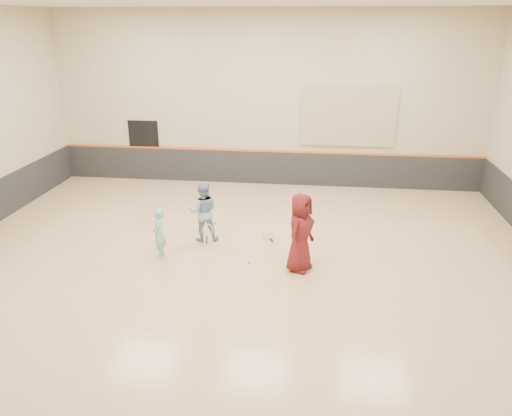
# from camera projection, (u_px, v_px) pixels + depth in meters

# --- Properties ---
(room) EXTENTS (15.04, 12.04, 6.22)m
(room) POSITION_uv_depth(u_px,v_px,m) (241.00, 226.00, 12.34)
(room) COLOR tan
(room) RESTS_ON ground
(wainscot_back) EXTENTS (14.90, 0.04, 1.20)m
(wainscot_back) POSITION_uv_depth(u_px,v_px,m) (266.00, 168.00, 17.95)
(wainscot_back) COLOR #232326
(wainscot_back) RESTS_ON floor
(accent_stripe) EXTENTS (14.90, 0.03, 0.06)m
(accent_stripe) POSITION_uv_depth(u_px,v_px,m) (266.00, 151.00, 17.73)
(accent_stripe) COLOR #D85914
(accent_stripe) RESTS_ON wall_back
(acoustic_panel) EXTENTS (3.20, 0.08, 2.00)m
(acoustic_panel) POSITION_uv_depth(u_px,v_px,m) (349.00, 117.00, 16.94)
(acoustic_panel) COLOR tan
(acoustic_panel) RESTS_ON wall_back
(doorway) EXTENTS (1.10, 0.05, 2.20)m
(doorway) POSITION_uv_depth(u_px,v_px,m) (145.00, 150.00, 18.30)
(doorway) COLOR black
(doorway) RESTS_ON floor
(girl) EXTENTS (0.38, 0.52, 1.31)m
(girl) POSITION_uv_depth(u_px,v_px,m) (159.00, 234.00, 12.29)
(girl) COLOR #77CEB6
(girl) RESTS_ON floor
(instructor) EXTENTS (0.91, 0.78, 1.64)m
(instructor) POSITION_uv_depth(u_px,v_px,m) (203.00, 211.00, 13.24)
(instructor) COLOR #7D9AC2
(instructor) RESTS_ON floor
(young_man) EXTENTS (0.92, 1.09, 1.91)m
(young_man) POSITION_uv_depth(u_px,v_px,m) (300.00, 232.00, 11.60)
(young_man) COLOR #591517
(young_man) RESTS_ON floor
(held_racket) EXTENTS (0.34, 0.34, 0.57)m
(held_racket) POSITION_uv_depth(u_px,v_px,m) (208.00, 229.00, 13.03)
(held_racket) COLOR #C0E632
(held_racket) RESTS_ON instructor
(spare_racket) EXTENTS (0.74, 0.74, 0.09)m
(spare_racket) POSITION_uv_depth(u_px,v_px,m) (268.00, 235.00, 13.69)
(spare_racket) COLOR #AFBF2A
(spare_racket) RESTS_ON floor
(ball_under_racket) EXTENTS (0.07, 0.07, 0.07)m
(ball_under_racket) POSITION_uv_depth(u_px,v_px,m) (249.00, 262.00, 12.21)
(ball_under_racket) COLOR gold
(ball_under_racket) RESTS_ON floor
(ball_in_hand) EXTENTS (0.07, 0.07, 0.07)m
(ball_in_hand) POSITION_uv_depth(u_px,v_px,m) (305.00, 225.00, 11.45)
(ball_in_hand) COLOR #DCE936
(ball_in_hand) RESTS_ON young_man
(ball_beside_spare) EXTENTS (0.07, 0.07, 0.07)m
(ball_beside_spare) POSITION_uv_depth(u_px,v_px,m) (215.00, 223.00, 14.55)
(ball_beside_spare) COLOR #AFC72E
(ball_beside_spare) RESTS_ON floor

